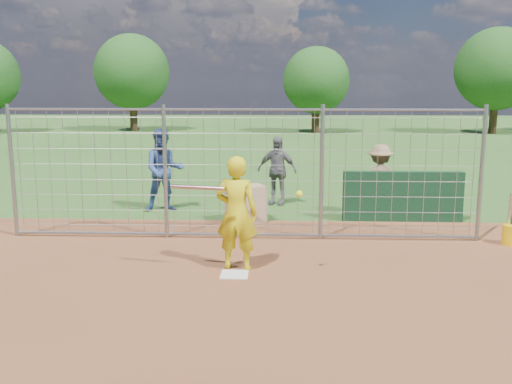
{
  "coord_description": "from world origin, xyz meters",
  "views": [
    {
      "loc": [
        0.69,
        -8.76,
        2.93
      ],
      "look_at": [
        0.3,
        0.8,
        1.15
      ],
      "focal_mm": 40.0,
      "sensor_mm": 36.0,
      "label": 1
    }
  ],
  "objects_px": {
    "bystander_b": "(277,171)",
    "bucket_with_bats": "(512,232)",
    "bystander_c": "(380,180)",
    "bystander_a": "(164,170)",
    "equipment_bin": "(246,204)",
    "batter": "(237,213)"
  },
  "relations": [
    {
      "from": "batter",
      "to": "bystander_b",
      "type": "bearing_deg",
      "value": -88.67
    },
    {
      "from": "equipment_bin",
      "to": "bucket_with_bats",
      "type": "xyz_separation_m",
      "value": [
        5.09,
        -1.64,
        -0.15
      ]
    },
    {
      "from": "bystander_a",
      "to": "bucket_with_bats",
      "type": "distance_m",
      "value": 7.61
    },
    {
      "from": "batter",
      "to": "bystander_a",
      "type": "xyz_separation_m",
      "value": [
        -2.05,
        4.35,
        0.05
      ]
    },
    {
      "from": "batter",
      "to": "equipment_bin",
      "type": "xyz_separation_m",
      "value": [
        -0.05,
        3.29,
        -0.53
      ]
    },
    {
      "from": "bystander_a",
      "to": "bystander_b",
      "type": "distance_m",
      "value": 2.8
    },
    {
      "from": "bystander_b",
      "to": "batter",
      "type": "bearing_deg",
      "value": -80.32
    },
    {
      "from": "bystander_c",
      "to": "bucket_with_bats",
      "type": "bearing_deg",
      "value": 125.76
    },
    {
      "from": "equipment_bin",
      "to": "bucket_with_bats",
      "type": "height_order",
      "value": "bucket_with_bats"
    },
    {
      "from": "batter",
      "to": "bucket_with_bats",
      "type": "xyz_separation_m",
      "value": [
        5.04,
        1.65,
        -0.69
      ]
    },
    {
      "from": "batter",
      "to": "equipment_bin",
      "type": "height_order",
      "value": "batter"
    },
    {
      "from": "bystander_a",
      "to": "bystander_c",
      "type": "distance_m",
      "value": 5.02
    },
    {
      "from": "bystander_b",
      "to": "bucket_with_bats",
      "type": "bearing_deg",
      "value": -22.39
    },
    {
      "from": "bystander_a",
      "to": "equipment_bin",
      "type": "height_order",
      "value": "bystander_a"
    },
    {
      "from": "bystander_b",
      "to": "bucket_with_bats",
      "type": "relative_size",
      "value": 1.76
    },
    {
      "from": "bystander_b",
      "to": "equipment_bin",
      "type": "bearing_deg",
      "value": -92.81
    },
    {
      "from": "bystander_a",
      "to": "bystander_c",
      "type": "height_order",
      "value": "bystander_a"
    },
    {
      "from": "bystander_a",
      "to": "bucket_with_bats",
      "type": "relative_size",
      "value": 2.0
    },
    {
      "from": "batter",
      "to": "bystander_a",
      "type": "relative_size",
      "value": 0.95
    },
    {
      "from": "bystander_a",
      "to": "bystander_c",
      "type": "xyz_separation_m",
      "value": [
        5.0,
        -0.36,
        -0.15
      ]
    },
    {
      "from": "equipment_bin",
      "to": "bystander_a",
      "type": "bearing_deg",
      "value": 127.47
    },
    {
      "from": "equipment_bin",
      "to": "bucket_with_bats",
      "type": "bearing_deg",
      "value": -42.38
    }
  ]
}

